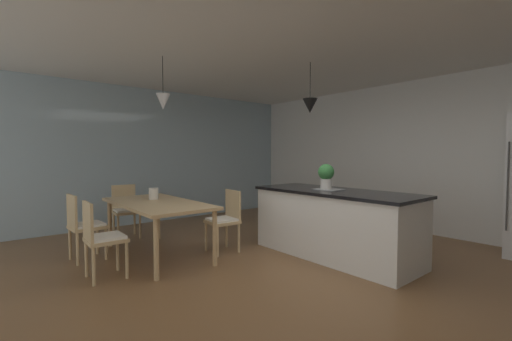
% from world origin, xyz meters
% --- Properties ---
extents(ground_plane, '(10.00, 8.40, 0.04)m').
position_xyz_m(ground_plane, '(0.00, 0.00, -0.02)').
color(ground_plane, brown).
extents(ceiling_slab, '(10.00, 8.40, 0.12)m').
position_xyz_m(ceiling_slab, '(0.00, 0.00, 2.76)').
color(ceiling_slab, white).
extents(wall_back_kitchen, '(10.00, 0.12, 2.70)m').
position_xyz_m(wall_back_kitchen, '(0.00, 3.26, 1.35)').
color(wall_back_kitchen, white).
rests_on(wall_back_kitchen, ground_plane).
extents(window_wall_left_glazing, '(0.06, 8.40, 2.70)m').
position_xyz_m(window_wall_left_glazing, '(-4.06, 0.00, 1.35)').
color(window_wall_left_glazing, '#9EB7C6').
rests_on(window_wall_left_glazing, ground_plane).
extents(dining_table, '(1.87, 0.92, 0.74)m').
position_xyz_m(dining_table, '(-1.79, -0.93, 0.67)').
color(dining_table, tan).
rests_on(dining_table, ground_plane).
extents(chair_far_right, '(0.43, 0.43, 0.87)m').
position_xyz_m(chair_far_right, '(-1.36, -0.10, 0.47)').
color(chair_far_right, tan).
rests_on(chair_far_right, ground_plane).
extents(chair_near_left, '(0.42, 0.42, 0.87)m').
position_xyz_m(chair_near_left, '(-2.20, -1.75, 0.47)').
color(chair_near_left, tan).
rests_on(chair_near_left, ground_plane).
extents(chair_window_end, '(0.43, 0.43, 0.87)m').
position_xyz_m(chair_window_end, '(-3.09, -0.92, 0.47)').
color(chair_window_end, tan).
rests_on(chair_window_end, ground_plane).
extents(chair_near_right, '(0.41, 0.41, 0.87)m').
position_xyz_m(chair_near_right, '(-1.37, -1.75, 0.47)').
color(chair_near_right, tan).
rests_on(chair_near_right, ground_plane).
extents(kitchen_island, '(2.27, 0.89, 0.91)m').
position_xyz_m(kitchen_island, '(-0.23, 0.90, 0.46)').
color(kitchen_island, white).
rests_on(kitchen_island, ground_plane).
extents(pendant_over_table, '(0.19, 0.19, 0.71)m').
position_xyz_m(pendant_over_table, '(-1.75, -0.84, 2.09)').
color(pendant_over_table, black).
extents(pendant_over_island_main, '(0.21, 0.21, 0.72)m').
position_xyz_m(pendant_over_island_main, '(-0.67, 0.90, 2.08)').
color(pendant_over_island_main, black).
extents(potted_plant_on_island, '(0.22, 0.22, 0.35)m').
position_xyz_m(potted_plant_on_island, '(-0.37, 0.90, 1.10)').
color(potted_plant_on_island, beige).
rests_on(potted_plant_on_island, kitchen_island).
extents(vase_on_dining_table, '(0.13, 0.13, 0.17)m').
position_xyz_m(vase_on_dining_table, '(-2.06, -0.86, 0.82)').
color(vase_on_dining_table, silver).
rests_on(vase_on_dining_table, dining_table).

